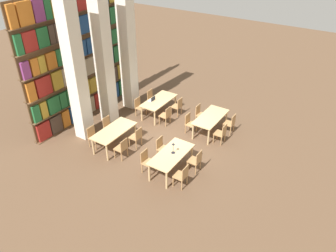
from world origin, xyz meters
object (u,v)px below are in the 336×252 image
(chair_0, at_px, (182,175))
(reading_table_1, at_px, (211,118))
(pillar_left, at_px, (75,68))
(chair_11, at_px, (109,126))
(reading_table_2, at_px, (114,132))
(chair_14, at_px, (178,106))
(chair_2, at_px, (196,160))
(chair_6, at_px, (230,123))
(pillar_right, at_px, (127,46))
(chair_15, at_px, (152,98))
(chair_1, at_px, (147,161))
(reading_table_3, at_px, (159,102))
(chair_9, at_px, (94,136))
(chair_13, at_px, (140,106))
(laptop, at_px, (152,100))
(chair_12, at_px, (166,115))
(chair_7, at_px, (200,114))
(pillar_center, at_px, (103,56))
(chair_3, at_px, (162,147))
(chair_5, at_px, (190,123))
(chair_8, at_px, (122,148))
(chair_4, at_px, (221,133))
(desk_lamp_0, at_px, (173,146))
(chair_10, at_px, (136,137))
(reading_table_0, at_px, (171,156))

(chair_0, height_order, reading_table_1, chair_0)
(pillar_left, height_order, chair_11, pillar_left)
(reading_table_2, xyz_separation_m, chair_14, (3.49, -0.78, -0.22))
(chair_2, relative_size, chair_6, 1.00)
(pillar_right, height_order, chair_15, pillar_right)
(chair_1, height_order, reading_table_3, chair_1)
(chair_9, relative_size, reading_table_3, 0.46)
(chair_2, bearing_deg, chair_13, 62.84)
(chair_13, height_order, laptop, laptop)
(chair_13, height_order, chair_15, same)
(chair_0, distance_m, chair_12, 4.03)
(chair_6, bearing_deg, chair_7, 90.00)
(pillar_left, bearing_deg, reading_table_1, -54.74)
(chair_9, bearing_deg, chair_13, 178.78)
(chair_0, bearing_deg, chair_9, 88.32)
(pillar_center, bearing_deg, chair_3, -106.74)
(chair_0, bearing_deg, chair_14, 33.12)
(chair_5, distance_m, chair_8, 3.20)
(chair_4, distance_m, chair_8, 4.00)
(pillar_right, height_order, desk_lamp_0, pillar_right)
(reading_table_2, bearing_deg, pillar_center, 46.98)
(chair_9, relative_size, chair_10, 1.00)
(pillar_left, distance_m, chair_9, 2.71)
(reading_table_1, relative_size, chair_12, 2.18)
(reading_table_0, xyz_separation_m, chair_13, (2.58, 3.35, -0.22))
(chair_11, height_order, chair_14, same)
(reading_table_0, xyz_separation_m, chair_8, (-0.35, 1.98, -0.22))
(chair_11, height_order, reading_table_3, chair_11)
(chair_3, bearing_deg, laptop, -138.09)
(chair_7, distance_m, laptop, 2.28)
(chair_0, xyz_separation_m, chair_1, (0.00, 1.44, 0.00))
(chair_1, relative_size, desk_lamp_0, 2.02)
(chair_2, xyz_separation_m, chair_3, (0.00, 1.44, 0.00))
(chair_5, height_order, laptop, laptop)
(reading_table_2, xyz_separation_m, chair_12, (2.51, -0.78, -0.22))
(chair_6, distance_m, chair_7, 1.44)
(reading_table_1, bearing_deg, chair_1, 168.29)
(chair_8, height_order, laptop, laptop)
(pillar_right, bearing_deg, chair_1, -135.16)
(reading_table_1, height_order, reading_table_2, same)
(reading_table_3, xyz_separation_m, laptop, (-0.21, 0.24, 0.13))
(chair_2, relative_size, chair_8, 1.00)
(chair_5, distance_m, chair_12, 1.20)
(chair_9, distance_m, chair_13, 2.94)
(pillar_right, height_order, chair_8, pillar_right)
(chair_10, relative_size, chair_11, 1.00)
(chair_6, height_order, chair_12, same)
(pillar_center, bearing_deg, chair_12, -66.93)
(chair_14, bearing_deg, chair_1, -163.54)
(chair_6, bearing_deg, chair_13, 102.70)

